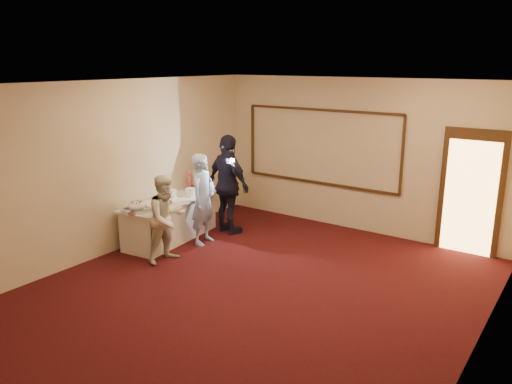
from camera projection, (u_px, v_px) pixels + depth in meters
floor at (255, 291)px, 7.37m from camera, size 7.00×7.00×0.00m
room_walls at (255, 157)px, 6.85m from camera, size 6.04×7.04×3.02m
wall_molding at (321, 147)px, 10.15m from camera, size 3.45×0.04×1.55m
doorway at (471, 193)px, 8.64m from camera, size 1.05×0.07×2.20m
buffet_table at (171, 220)px, 9.44m from camera, size 1.02×2.16×0.77m
pavlova_tray at (137, 208)px, 8.59m from camera, size 0.47×0.56×0.18m
cupcake_stand at (192, 182)px, 10.04m from camera, size 0.30×0.30×0.45m
plate_stack_a at (172, 194)px, 9.48m from camera, size 0.19×0.19×0.16m
plate_stack_b at (190, 192)px, 9.57m from camera, size 0.20×0.20×0.16m
tart at (166, 203)px, 9.09m from camera, size 0.25×0.25×0.05m
man at (203, 199)px, 9.13m from camera, size 0.49×0.67×1.69m
woman at (167, 218)px, 8.33m from camera, size 0.66×0.80×1.50m
guest at (228, 185)px, 9.65m from camera, size 1.23×0.75×1.95m
camera_flash at (232, 160)px, 9.30m from camera, size 0.08×0.05×0.05m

